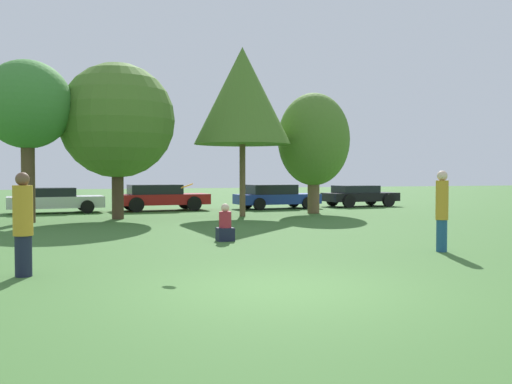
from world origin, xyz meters
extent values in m
plane|color=#3D6B2D|center=(0.00, 0.00, 0.00)|extent=(120.00, 120.00, 0.00)
cylinder|color=#191E33|center=(-3.87, 2.56, 0.37)|extent=(0.29, 0.29, 0.73)
cylinder|color=#BF8C26|center=(-3.87, 2.56, 1.18)|extent=(0.35, 0.35, 0.89)
sphere|color=brown|center=(-3.87, 2.56, 1.73)|extent=(0.24, 0.24, 0.24)
cylinder|color=navy|center=(5.21, 2.90, 0.38)|extent=(0.25, 0.25, 0.75)
cylinder|color=#BF8C26|center=(5.21, 2.90, 1.21)|extent=(0.29, 0.29, 0.92)
sphere|color=beige|center=(5.21, 2.90, 1.78)|extent=(0.24, 0.24, 0.24)
cylinder|color=orange|center=(-0.88, 2.67, 1.59)|extent=(0.25, 0.25, 0.12)
cube|color=#191E33|center=(1.00, 6.59, 0.18)|extent=(0.45, 0.37, 0.36)
cylinder|color=#A52633|center=(1.00, 6.59, 0.58)|extent=(0.34, 0.34, 0.44)
sphere|color=beige|center=(1.00, 6.59, 0.90)|extent=(0.23, 0.23, 0.23)
cylinder|color=brown|center=(-4.31, 14.51, 1.74)|extent=(0.49, 0.49, 3.47)
ellipsoid|color=#3D7F33|center=(-4.31, 14.51, 4.37)|extent=(3.25, 3.25, 3.25)
cylinder|color=#473323|center=(-1.01, 15.19, 1.34)|extent=(0.47, 0.47, 2.67)
sphere|color=#4C7528|center=(-1.01, 15.19, 3.93)|extent=(4.55, 4.55, 4.55)
cylinder|color=brown|center=(4.13, 14.95, 1.52)|extent=(0.25, 0.25, 3.05)
cone|color=#4C7528|center=(4.13, 14.95, 5.09)|extent=(4.09, 4.09, 4.09)
cylinder|color=brown|center=(7.79, 15.76, 1.23)|extent=(0.54, 0.54, 2.47)
ellipsoid|color=#4C7528|center=(7.79, 15.76, 3.37)|extent=(3.28, 3.28, 4.21)
cube|color=silver|center=(-3.36, 19.72, 0.51)|extent=(4.30, 2.04, 0.52)
cube|color=black|center=(-3.68, 19.71, 0.96)|extent=(2.40, 1.71, 0.40)
cylinder|color=black|center=(-2.12, 20.69, 0.30)|extent=(0.61, 0.22, 0.60)
cylinder|color=black|center=(-2.01, 18.91, 0.30)|extent=(0.61, 0.22, 0.60)
cylinder|color=black|center=(-4.71, 20.54, 0.30)|extent=(0.61, 0.22, 0.60)
cylinder|color=black|center=(-4.61, 18.75, 0.30)|extent=(0.61, 0.22, 0.60)
cube|color=red|center=(1.53, 19.80, 0.56)|extent=(4.59, 1.92, 0.51)
cube|color=black|center=(1.19, 19.78, 1.04)|extent=(2.56, 1.60, 0.46)
cylinder|color=black|center=(2.87, 20.71, 0.35)|extent=(0.72, 0.25, 0.71)
cylinder|color=black|center=(2.97, 19.05, 0.35)|extent=(0.72, 0.25, 0.71)
cylinder|color=black|center=(0.09, 20.54, 0.35)|extent=(0.72, 0.25, 0.71)
cylinder|color=black|center=(0.19, 18.89, 0.35)|extent=(0.72, 0.25, 0.71)
cube|color=#1E389E|center=(7.41, 19.42, 0.51)|extent=(4.40, 1.91, 0.50)
cube|color=black|center=(7.09, 19.40, 1.00)|extent=(2.45, 1.59, 0.48)
cylinder|color=black|center=(8.69, 20.33, 0.31)|extent=(0.62, 0.24, 0.61)
cylinder|color=black|center=(8.79, 18.68, 0.31)|extent=(0.62, 0.24, 0.61)
cylinder|color=black|center=(6.03, 20.17, 0.31)|extent=(0.62, 0.24, 0.61)
cylinder|color=black|center=(6.13, 18.52, 0.31)|extent=(0.62, 0.24, 0.61)
cube|color=black|center=(12.43, 19.79, 0.53)|extent=(4.12, 1.96, 0.45)
cube|color=black|center=(12.13, 19.77, 0.95)|extent=(2.30, 1.65, 0.40)
cylinder|color=black|center=(13.62, 20.73, 0.35)|extent=(0.71, 0.24, 0.70)
cylinder|color=black|center=(13.72, 19.00, 0.35)|extent=(0.71, 0.24, 0.70)
cylinder|color=black|center=(11.13, 20.58, 0.35)|extent=(0.71, 0.24, 0.70)
cylinder|color=black|center=(11.23, 18.86, 0.35)|extent=(0.71, 0.24, 0.70)
camera|label=1|loc=(-3.28, -8.54, 1.85)|focal=40.90mm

